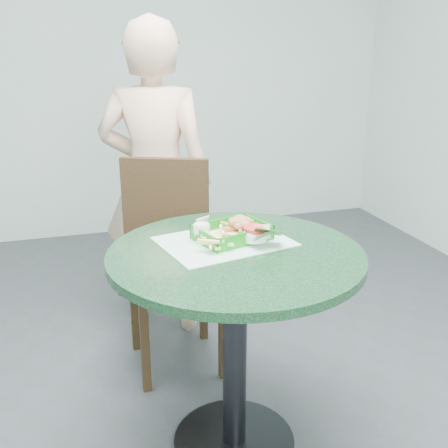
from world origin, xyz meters
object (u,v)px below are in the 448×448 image
object	(u,v)px
diner_person	(156,179)
food_basket	(232,241)
dining_chair	(171,250)
crab_sandwich	(240,232)
sauce_ramekin	(202,230)
cafe_table	(235,303)

from	to	relation	value
diner_person	food_basket	distance (m)	0.88
dining_chair	diner_person	distance (m)	0.40
crab_sandwich	sauce_ramekin	xyz separation A→B (m)	(-0.12, 0.06, -0.00)
crab_sandwich	diner_person	bearing A→B (deg)	98.93
crab_sandwich	sauce_ramekin	distance (m)	0.13
diner_person	food_basket	bearing A→B (deg)	121.38
diner_person	crab_sandwich	bearing A→B (deg)	122.79
dining_chair	crab_sandwich	world-z (taller)	dining_chair
dining_chair	sauce_ramekin	xyz separation A→B (m)	(0.01, -0.52, 0.27)
dining_chair	crab_sandwich	distance (m)	0.65
dining_chair	diner_person	bearing A→B (deg)	113.85
diner_person	sauce_ramekin	world-z (taller)	diner_person
food_basket	dining_chair	bearing A→B (deg)	101.18
cafe_table	food_basket	xyz separation A→B (m)	(0.02, 0.10, 0.19)
cafe_table	crab_sandwich	bearing A→B (deg)	63.31
dining_chair	crab_sandwich	xyz separation A→B (m)	(0.13, -0.57, 0.27)
dining_chair	food_basket	world-z (taller)	dining_chair
food_basket	sauce_ramekin	size ratio (longest dim) A/B	4.24
cafe_table	dining_chair	xyz separation A→B (m)	(-0.09, 0.66, -0.05)
food_basket	crab_sandwich	world-z (taller)	crab_sandwich
sauce_ramekin	food_basket	bearing A→B (deg)	-23.87
cafe_table	sauce_ramekin	bearing A→B (deg)	117.86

